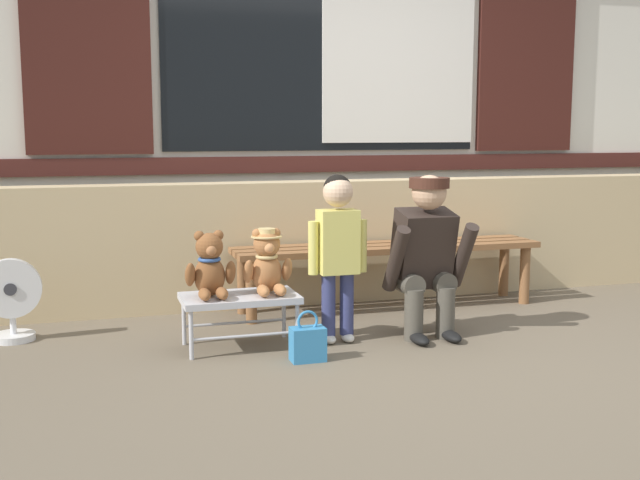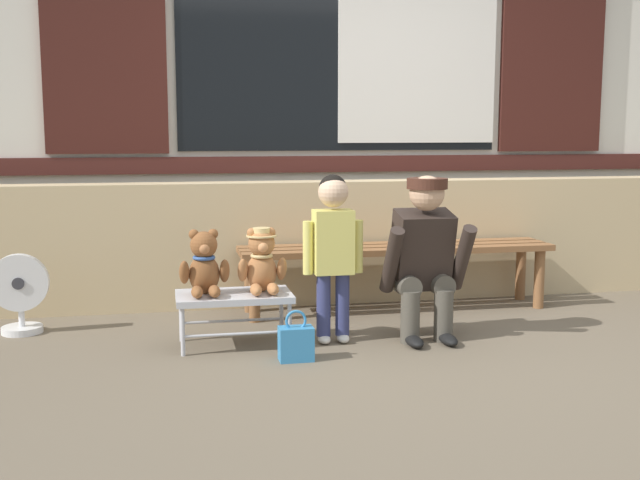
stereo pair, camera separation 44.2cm
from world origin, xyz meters
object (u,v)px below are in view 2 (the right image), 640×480
object	(u,v)px
adult_crouching	(425,257)
floor_fan	(20,294)
wooden_bench_long	(396,255)
teddy_bear_with_hat	(262,262)
teddy_bear_plain	(204,265)
child_standing	(333,240)
handbag_on_ground	(296,343)
small_display_bench	(234,299)

from	to	relation	value
adult_crouching	floor_fan	world-z (taller)	adult_crouching
wooden_bench_long	floor_fan	distance (m)	2.37
teddy_bear_with_hat	floor_fan	distance (m)	1.49
teddy_bear_plain	floor_fan	size ratio (longest dim) A/B	0.76
child_standing	handbag_on_ground	bearing A→B (deg)	-130.49
teddy_bear_plain	handbag_on_ground	bearing A→B (deg)	-38.22
adult_crouching	teddy_bear_with_hat	bearing A→B (deg)	175.98
wooden_bench_long	adult_crouching	size ratio (longest dim) A/B	2.21
teddy_bear_plain	floor_fan	distance (m)	1.20
child_standing	adult_crouching	xyz separation A→B (m)	(0.54, -0.02, -0.11)
handbag_on_ground	floor_fan	size ratio (longest dim) A/B	0.57
teddy_bear_with_hat	handbag_on_ground	world-z (taller)	teddy_bear_with_hat
adult_crouching	floor_fan	bearing A→B (deg)	165.99
teddy_bear_with_hat	floor_fan	size ratio (longest dim) A/B	0.76
wooden_bench_long	teddy_bear_with_hat	size ratio (longest dim) A/B	5.78
small_display_bench	handbag_on_ground	xyz separation A→B (m)	(0.29, -0.35, -0.17)
child_standing	teddy_bear_plain	bearing A→B (deg)	176.67
teddy_bear_with_hat	handbag_on_ground	xyz separation A→B (m)	(0.13, -0.36, -0.38)
handbag_on_ground	adult_crouching	bearing A→B (deg)	19.86
small_display_bench	teddy_bear_plain	size ratio (longest dim) A/B	1.76
small_display_bench	wooden_bench_long	bearing A→B (deg)	30.01
teddy_bear_with_hat	teddy_bear_plain	bearing A→B (deg)	-179.87
adult_crouching	handbag_on_ground	distance (m)	0.94
teddy_bear_plain	teddy_bear_with_hat	distance (m)	0.32
adult_crouching	small_display_bench	bearing A→B (deg)	176.68
floor_fan	adult_crouching	bearing A→B (deg)	-14.01
handbag_on_ground	wooden_bench_long	bearing A→B (deg)	49.90
handbag_on_ground	floor_fan	xyz separation A→B (m)	(-1.51, 0.87, 0.14)
child_standing	adult_crouching	distance (m)	0.55
child_standing	teddy_bear_with_hat	bearing A→B (deg)	173.90
small_display_bench	teddy_bear_with_hat	world-z (taller)	teddy_bear_with_hat
adult_crouching	handbag_on_ground	xyz separation A→B (m)	(-0.80, -0.29, -0.38)
child_standing	wooden_bench_long	bearing A→B (deg)	50.07
adult_crouching	handbag_on_ground	size ratio (longest dim) A/B	3.49
teddy_bear_with_hat	adult_crouching	bearing A→B (deg)	-4.02
teddy_bear_plain	adult_crouching	size ratio (longest dim) A/B	0.38
adult_crouching	wooden_bench_long	bearing A→B (deg)	85.91
child_standing	floor_fan	bearing A→B (deg)	162.68
wooden_bench_long	teddy_bear_with_hat	distance (m)	1.19
adult_crouching	handbag_on_ground	world-z (taller)	adult_crouching
teddy_bear_plain	adult_crouching	bearing A→B (deg)	-2.96
small_display_bench	floor_fan	bearing A→B (deg)	157.15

